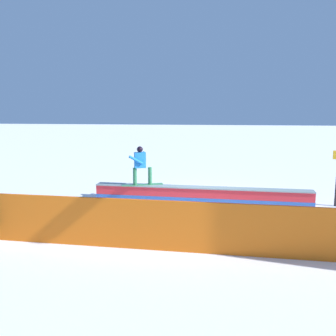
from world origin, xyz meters
The scene contains 4 objects.
ground_plane centered at (0.00, 0.00, 0.00)m, with size 120.00×120.00×0.00m, color white.
grind_box centered at (0.00, 0.00, 0.26)m, with size 7.83×0.82×0.56m.
snowboarder centered at (2.23, -0.08, 1.34)m, with size 1.51×0.80×1.44m.
safety_fence centered at (0.00, 4.75, 0.62)m, with size 13.99×0.06×1.23m, color orange.
Camera 1 is at (-0.44, 13.07, 3.40)m, focal length 39.45 mm.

